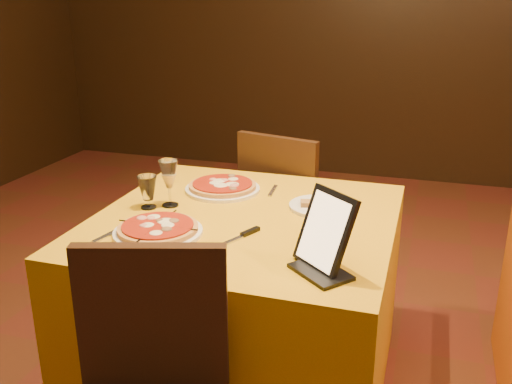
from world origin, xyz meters
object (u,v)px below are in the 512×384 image
(main_table, at_px, (245,304))
(pizza_far, at_px, (223,187))
(tablet, at_px, (325,230))
(chair_main_far, at_px, (294,214))
(wine_glass, at_px, (169,183))
(water_glass, at_px, (148,192))
(pizza_near, at_px, (158,230))

(main_table, xyz_separation_m, pizza_far, (-0.18, 0.25, 0.39))
(tablet, bearing_deg, chair_main_far, 148.38)
(main_table, xyz_separation_m, wine_glass, (-0.32, 0.02, 0.47))
(water_glass, relative_size, tablet, 0.53)
(pizza_near, bearing_deg, chair_main_far, 77.31)
(pizza_near, relative_size, pizza_far, 0.98)
(wine_glass, distance_m, tablet, 0.76)
(pizza_far, xyz_separation_m, water_glass, (-0.20, -0.28, 0.05))
(pizza_near, bearing_deg, water_glass, 124.40)
(pizza_near, height_order, wine_glass, wine_glass)
(water_glass, bearing_deg, chair_main_far, 65.00)
(pizza_near, xyz_separation_m, tablet, (0.60, -0.07, 0.10))
(water_glass, bearing_deg, pizza_near, -55.60)
(pizza_far, relative_size, tablet, 1.30)
(chair_main_far, relative_size, water_glass, 7.00)
(main_table, height_order, pizza_near, pizza_near)
(main_table, relative_size, wine_glass, 5.79)
(chair_main_far, bearing_deg, pizza_near, 91.64)
(pizza_near, xyz_separation_m, wine_glass, (-0.08, 0.27, 0.08))
(water_glass, bearing_deg, tablet, -21.50)
(chair_main_far, distance_m, wine_glass, 0.93)
(main_table, distance_m, chair_main_far, 0.81)
(main_table, xyz_separation_m, pizza_near, (-0.24, -0.24, 0.39))
(chair_main_far, relative_size, pizza_near, 2.93)
(wine_glass, height_order, water_glass, wine_glass)
(main_table, bearing_deg, wine_glass, 175.84)
(pizza_near, distance_m, water_glass, 0.27)
(main_table, xyz_separation_m, water_glass, (-0.39, -0.02, 0.44))
(main_table, height_order, wine_glass, wine_glass)
(pizza_near, relative_size, tablet, 1.27)
(main_table, height_order, tablet, tablet)
(chair_main_far, height_order, tablet, tablet)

